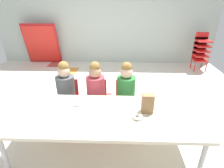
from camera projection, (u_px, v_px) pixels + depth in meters
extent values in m
cube|color=silver|center=(97.00, 113.00, 3.03)|extent=(5.80, 5.11, 0.02)
cube|color=#B24C47|center=(57.00, 64.00, 5.08)|extent=(0.43, 0.43, 0.00)
cube|color=#B24C47|center=(100.00, 98.00, 3.43)|extent=(0.43, 0.43, 0.00)
cube|color=orange|center=(69.00, 71.00, 4.67)|extent=(0.43, 0.43, 0.00)
cube|color=gray|center=(223.00, 100.00, 3.36)|extent=(0.43, 0.43, 0.00)
cube|color=#B2C1B7|center=(106.00, 13.00, 4.75)|extent=(5.80, 0.10, 2.59)
cube|color=beige|center=(104.00, 115.00, 2.06)|extent=(2.15, 0.83, 0.04)
cylinder|color=#B2B2B7|center=(5.00, 155.00, 1.89)|extent=(0.05, 0.05, 0.50)
cylinder|color=#B2B2B7|center=(202.00, 161.00, 1.83)|extent=(0.05, 0.05, 0.50)
cylinder|color=#B2B2B7|center=(33.00, 115.00, 2.52)|extent=(0.05, 0.05, 0.50)
cylinder|color=#B2B2B7|center=(180.00, 118.00, 2.46)|extent=(0.05, 0.05, 0.50)
cube|color=red|center=(67.00, 102.00, 2.74)|extent=(0.32, 0.30, 0.03)
cube|color=red|center=(69.00, 88.00, 2.81)|extent=(0.29, 0.02, 0.30)
cylinder|color=#4C5156|center=(66.00, 89.00, 2.65)|extent=(0.34, 0.34, 0.38)
sphere|color=beige|center=(64.00, 72.00, 2.53)|extent=(0.17, 0.17, 0.17)
sphere|color=olive|center=(63.00, 67.00, 2.51)|extent=(0.15, 0.15, 0.15)
cylinder|color=red|center=(57.00, 115.00, 2.70)|extent=(0.02, 0.02, 0.28)
cylinder|color=red|center=(76.00, 115.00, 2.69)|extent=(0.02, 0.02, 0.28)
cylinder|color=red|center=(62.00, 105.00, 2.93)|extent=(0.02, 0.02, 0.28)
cylinder|color=red|center=(79.00, 106.00, 2.92)|extent=(0.02, 0.02, 0.28)
cube|color=red|center=(96.00, 102.00, 2.73)|extent=(0.32, 0.30, 0.03)
cube|color=red|center=(97.00, 89.00, 2.80)|extent=(0.29, 0.02, 0.30)
cylinder|color=#BF3F4C|center=(96.00, 89.00, 2.63)|extent=(0.34, 0.34, 0.38)
sphere|color=tan|center=(95.00, 72.00, 2.52)|extent=(0.17, 0.17, 0.17)
sphere|color=olive|center=(95.00, 67.00, 2.50)|extent=(0.15, 0.15, 0.15)
cylinder|color=red|center=(86.00, 115.00, 2.68)|extent=(0.02, 0.02, 0.28)
cylinder|color=red|center=(105.00, 116.00, 2.67)|extent=(0.02, 0.02, 0.28)
cylinder|color=red|center=(89.00, 106.00, 2.92)|extent=(0.02, 0.02, 0.28)
cylinder|color=red|center=(106.00, 106.00, 2.91)|extent=(0.02, 0.02, 0.28)
cube|color=red|center=(125.00, 103.00, 2.72)|extent=(0.32, 0.30, 0.03)
cube|color=red|center=(125.00, 89.00, 2.79)|extent=(0.29, 0.02, 0.30)
cylinder|color=#2D7A38|center=(126.00, 89.00, 2.62)|extent=(0.34, 0.34, 0.38)
sphere|color=beige|center=(127.00, 73.00, 2.51)|extent=(0.17, 0.17, 0.17)
sphere|color=olive|center=(127.00, 67.00, 2.49)|extent=(0.15, 0.15, 0.15)
cylinder|color=red|center=(116.00, 116.00, 2.67)|extent=(0.02, 0.02, 0.28)
cylinder|color=red|center=(135.00, 116.00, 2.66)|extent=(0.02, 0.02, 0.28)
cylinder|color=red|center=(116.00, 106.00, 2.90)|extent=(0.02, 0.02, 0.28)
cylinder|color=red|center=(134.00, 107.00, 2.89)|extent=(0.02, 0.02, 0.28)
cube|color=red|center=(199.00, 60.00, 4.61)|extent=(0.32, 0.30, 0.03)
cube|color=red|center=(198.00, 55.00, 4.70)|extent=(0.30, 0.02, 0.18)
cube|color=red|center=(200.00, 55.00, 4.56)|extent=(0.32, 0.30, 0.03)
cube|color=red|center=(199.00, 50.00, 4.65)|extent=(0.30, 0.02, 0.18)
cube|color=red|center=(202.00, 51.00, 4.51)|extent=(0.32, 0.30, 0.03)
cube|color=red|center=(200.00, 46.00, 4.60)|extent=(0.30, 0.02, 0.18)
cube|color=red|center=(203.00, 46.00, 4.46)|extent=(0.32, 0.30, 0.03)
cube|color=red|center=(201.00, 41.00, 4.54)|extent=(0.30, 0.02, 0.18)
cube|color=red|center=(204.00, 41.00, 4.40)|extent=(0.32, 0.30, 0.03)
cube|color=red|center=(202.00, 36.00, 4.49)|extent=(0.30, 0.02, 0.18)
cylinder|color=red|center=(195.00, 67.00, 4.56)|extent=(0.02, 0.02, 0.26)
cylinder|color=red|center=(206.00, 67.00, 4.55)|extent=(0.02, 0.02, 0.26)
cylinder|color=red|center=(191.00, 63.00, 4.79)|extent=(0.02, 0.02, 0.26)
cylinder|color=red|center=(202.00, 63.00, 4.78)|extent=(0.02, 0.02, 0.26)
cube|color=red|center=(42.00, 44.00, 4.97)|extent=(0.90, 0.28, 1.09)
cube|color=red|center=(41.00, 44.00, 4.93)|extent=(0.83, 0.23, 0.99)
cube|color=#9E754C|center=(148.00, 103.00, 2.04)|extent=(0.13, 0.09, 0.22)
cylinder|color=white|center=(78.00, 105.00, 2.21)|extent=(0.18, 0.18, 0.01)
cylinder|color=white|center=(111.00, 107.00, 2.18)|extent=(0.18, 0.18, 0.01)
torus|color=white|center=(78.00, 103.00, 2.20)|extent=(0.11, 0.11, 0.03)
torus|color=white|center=(137.00, 117.00, 1.97)|extent=(0.12, 0.12, 0.04)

